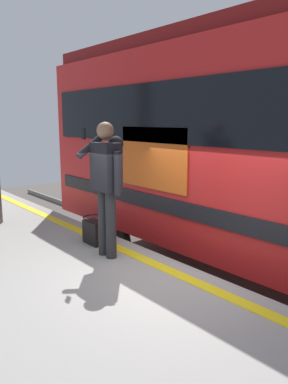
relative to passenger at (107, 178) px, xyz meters
The scene contains 7 objects.
ground_plane 2.40m from the passenger, 145.45° to the right, with size 26.25×26.25×0.00m, color #4C4742.
platform 2.29m from the passenger, 121.18° to the left, with size 17.50×3.94×1.12m, color gray.
safety_line 1.37m from the passenger, 161.65° to the right, with size 17.15×0.16×0.01m, color yellow.
track_rail_near 2.88m from the passenger, 115.08° to the right, with size 22.75×0.08×0.16m, color slate.
track_rail_far 3.94m from the passenger, 104.58° to the right, with size 22.75×0.08×0.16m, color slate.
passenger is the anchor object (origin of this frame).
handbag 1.03m from the passenger, 13.45° to the right, with size 0.36×0.33×0.41m.
Camera 1 is at (-3.17, 3.26, 2.91)m, focal length 35.14 mm.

